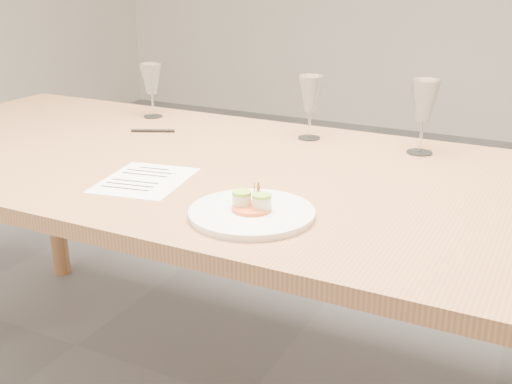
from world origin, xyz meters
The scene contains 7 objects.
dining_table centered at (0.00, 0.00, 0.68)m, with size 2.40×1.00×0.75m.
dinner_plate centered at (0.18, -0.30, 0.76)m, with size 0.27×0.27×0.07m.
recipe_sheet centered at (-0.16, -0.21, 0.75)m, with size 0.24×0.28×0.00m.
ballpoint_pen centered at (-0.42, 0.19, 0.76)m, with size 0.13×0.07×0.01m.
wine_glass_0 centered at (-0.55, 0.36, 0.88)m, with size 0.07×0.07×0.18m.
wine_glass_1 centered at (0.05, 0.34, 0.88)m, with size 0.08×0.08×0.19m.
wine_glass_2 centered at (0.38, 0.34, 0.90)m, with size 0.08×0.08×0.21m.
Camera 1 is at (0.77, -1.42, 1.26)m, focal length 45.00 mm.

